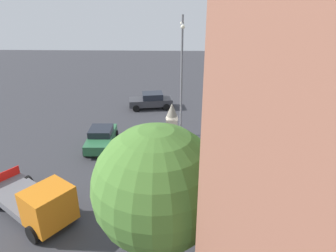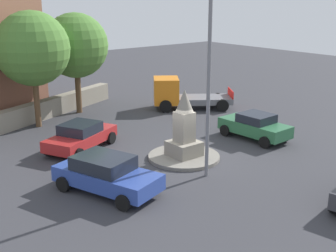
# 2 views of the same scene
# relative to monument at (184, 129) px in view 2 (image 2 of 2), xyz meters

# --- Properties ---
(ground_plane) EXTENTS (80.00, 80.00, 0.00)m
(ground_plane) POSITION_rel_monument_xyz_m (0.00, 0.00, -1.48)
(ground_plane) COLOR #38383D
(traffic_island) EXTENTS (3.48, 3.48, 0.17)m
(traffic_island) POSITION_rel_monument_xyz_m (0.00, 0.00, -1.40)
(traffic_island) COLOR gray
(traffic_island) RESTS_ON ground
(monument) EXTENTS (1.38, 1.38, 3.27)m
(monument) POSITION_rel_monument_xyz_m (0.00, 0.00, 0.00)
(monument) COLOR gray
(monument) RESTS_ON traffic_island
(streetlamp) EXTENTS (2.78, 0.28, 8.93)m
(streetlamp) POSITION_rel_monument_xyz_m (-2.25, 0.65, 3.78)
(streetlamp) COLOR slate
(streetlamp) RESTS_ON ground
(car_blue_far_side) EXTENTS (4.76, 3.13, 1.51)m
(car_blue_far_side) POSITION_rel_monument_xyz_m (-0.92, 4.94, -0.69)
(car_blue_far_side) COLOR #2D479E
(car_blue_far_side) RESTS_ON ground
(car_green_approaching) EXTENTS (4.01, 2.01, 1.44)m
(car_green_approaching) POSITION_rel_monument_xyz_m (-0.11, -5.06, -0.74)
(car_green_approaching) COLOR #2D6B42
(car_green_approaching) RESTS_ON ground
(car_red_passing) EXTENTS (3.40, 4.50, 1.41)m
(car_red_passing) POSITION_rel_monument_xyz_m (4.34, 3.23, -0.76)
(car_red_passing) COLOR #B22323
(car_red_passing) RESTS_ON ground
(truck_orange_near_island) EXTENTS (4.77, 5.53, 2.17)m
(truck_orange_near_island) POSITION_rel_monument_xyz_m (7.64, -6.31, -0.47)
(truck_orange_near_island) COLOR orange
(truck_orange_near_island) RESTS_ON ground
(stone_boundary_wall) EXTENTS (7.47, 16.57, 1.19)m
(stone_boundary_wall) POSITION_rel_monument_xyz_m (10.30, 4.31, -0.89)
(stone_boundary_wall) COLOR gray
(stone_boundary_wall) RESTS_ON ground
(tree_near_wall) EXTENTS (4.34, 4.34, 6.86)m
(tree_near_wall) POSITION_rel_monument_xyz_m (9.67, 3.23, 3.19)
(tree_near_wall) COLOR brown
(tree_near_wall) RESTS_ON ground
(tree_mid_cluster) EXTENTS (4.22, 4.22, 6.60)m
(tree_mid_cluster) POSITION_rel_monument_xyz_m (11.15, -0.31, 2.99)
(tree_mid_cluster) COLOR brown
(tree_mid_cluster) RESTS_ON ground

